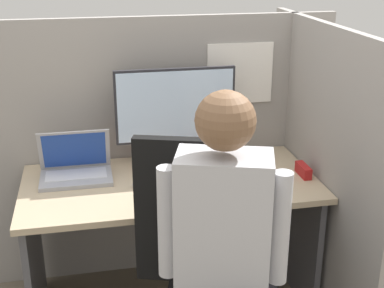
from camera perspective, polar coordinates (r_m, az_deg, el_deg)
The scene contains 11 objects.
cubicle_panel_back at distance 2.93m, azimuth -3.43°, elevation -0.57°, with size 1.93×0.05×1.44m.
cubicle_panel_right at distance 2.74m, azimuth 13.33°, elevation -2.75°, with size 0.04×1.33×1.44m.
desk at distance 2.68m, azimuth -2.27°, elevation -7.27°, with size 1.43×0.69×0.70m.
paper_box at distance 2.79m, azimuth -1.70°, elevation -1.66°, with size 0.31×0.21×0.05m.
monitor at distance 2.70m, azimuth -1.78°, elevation 3.73°, with size 0.61×0.20×0.46m.
laptop at distance 2.68m, azimuth -12.30°, elevation -2.61°, with size 0.35×0.24×0.24m.
mouse at distance 2.55m, azimuth -5.71°, elevation -4.30°, with size 0.06×0.05×0.03m.
stapler at distance 2.71m, azimuth 11.79°, elevation -2.76°, with size 0.04×0.13×0.06m.
carrot_toy at distance 2.43m, azimuth 5.82°, elevation -5.35°, with size 0.04×0.12×0.04m.
office_chair at distance 2.20m, azimuth 1.53°, elevation -14.17°, with size 0.58×0.63×1.08m.
person at distance 1.95m, azimuth 4.22°, elevation -10.97°, with size 0.46×0.52×1.33m.
Camera 1 is at (-0.37, -2.00, 1.79)m, focal length 50.00 mm.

